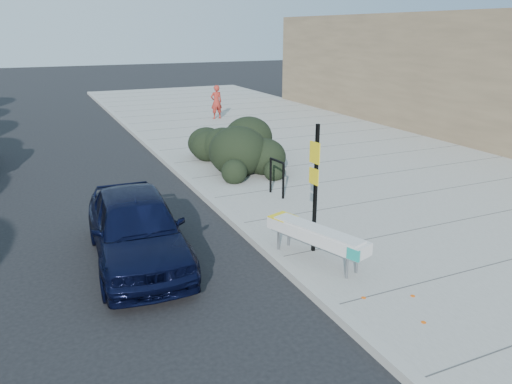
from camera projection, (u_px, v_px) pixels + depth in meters
ground at (278, 264)px, 9.98m from camera, size 120.00×120.00×0.00m
sidewalk_near at (360, 169)px, 16.49m from camera, size 11.20×50.00×0.15m
curb_near at (199, 190)px, 14.27m from camera, size 0.22×50.00×0.17m
bench at (316, 235)px, 9.63m from camera, size 1.16×2.31×0.68m
bike_rack at (277, 174)px, 13.45m from camera, size 0.13×0.69×1.00m
sign_post at (315, 181)px, 9.78m from camera, size 0.11×0.30×2.63m
hedge at (240, 140)px, 16.57m from camera, size 3.64×4.91×1.65m
sedan_navy at (136, 227)px, 9.90m from camera, size 1.99×4.41×1.47m
pedestrian at (216, 102)px, 24.98m from camera, size 0.63×0.43×1.66m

